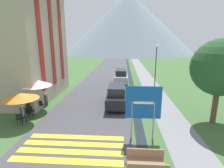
{
  "coord_description": "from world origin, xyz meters",
  "views": [
    {
      "loc": [
        0.14,
        -4.26,
        5.43
      ],
      "look_at": [
        -0.8,
        10.0,
        1.94
      ],
      "focal_mm": 28.0,
      "sensor_mm": 36.0,
      "label": 1
    }
  ],
  "objects_px": {
    "cafe_umbrella_middle_white": "(36,83)",
    "streetlamp": "(156,64)",
    "person_seated_near": "(46,99)",
    "footbridge": "(146,165)",
    "cafe_chair_far_right": "(42,99)",
    "parked_car_far": "(121,76)",
    "cafe_chair_middle": "(41,104)",
    "cafe_chair_near_left": "(28,112)",
    "cafe_umbrella_front_orange": "(21,96)",
    "person_standing_terrace": "(28,102)",
    "tree_by_path": "(220,68)",
    "road_sign": "(143,106)",
    "cafe_chair_nearest": "(20,118)",
    "hotel_building": "(21,34)",
    "person_seated_far": "(23,112)",
    "parked_car_near": "(117,95)",
    "cafe_chair_near_right": "(30,110)"
  },
  "relations": [
    {
      "from": "cafe_chair_nearest",
      "to": "cafe_umbrella_middle_white",
      "type": "bearing_deg",
      "value": 98.08
    },
    {
      "from": "road_sign",
      "to": "tree_by_path",
      "type": "height_order",
      "value": "tree_by_path"
    },
    {
      "from": "footbridge",
      "to": "cafe_chair_far_right",
      "type": "xyz_separation_m",
      "value": [
        -8.19,
        7.52,
        0.29
      ]
    },
    {
      "from": "person_standing_terrace",
      "to": "cafe_chair_near_left",
      "type": "bearing_deg",
      "value": -61.8
    },
    {
      "from": "hotel_building",
      "to": "road_sign",
      "type": "distance_m",
      "value": 13.48
    },
    {
      "from": "footbridge",
      "to": "road_sign",
      "type": "bearing_deg",
      "value": 88.61
    },
    {
      "from": "parked_car_far",
      "to": "person_seated_near",
      "type": "height_order",
      "value": "parked_car_far"
    },
    {
      "from": "cafe_chair_near_left",
      "to": "cafe_chair_nearest",
      "type": "bearing_deg",
      "value": -106.95
    },
    {
      "from": "cafe_chair_nearest",
      "to": "person_seated_near",
      "type": "xyz_separation_m",
      "value": [
        0.11,
        3.61,
        0.15
      ]
    },
    {
      "from": "cafe_chair_middle",
      "to": "cafe_chair_near_right",
      "type": "bearing_deg",
      "value": -120.14
    },
    {
      "from": "cafe_umbrella_middle_white",
      "to": "person_seated_near",
      "type": "relative_size",
      "value": 2.11
    },
    {
      "from": "footbridge",
      "to": "cafe_umbrella_front_orange",
      "type": "bearing_deg",
      "value": 152.93
    },
    {
      "from": "footbridge",
      "to": "cafe_umbrella_front_orange",
      "type": "relative_size",
      "value": 0.75
    },
    {
      "from": "parked_car_far",
      "to": "cafe_umbrella_front_orange",
      "type": "distance_m",
      "value": 13.91
    },
    {
      "from": "hotel_building",
      "to": "cafe_chair_near_left",
      "type": "distance_m",
      "value": 7.96
    },
    {
      "from": "person_seated_far",
      "to": "cafe_chair_middle",
      "type": "bearing_deg",
      "value": 81.37
    },
    {
      "from": "cafe_chair_nearest",
      "to": "cafe_umbrella_middle_white",
      "type": "distance_m",
      "value": 3.26
    },
    {
      "from": "cafe_chair_middle",
      "to": "cafe_umbrella_front_orange",
      "type": "bearing_deg",
      "value": -116.55
    },
    {
      "from": "cafe_umbrella_front_orange",
      "to": "tree_by_path",
      "type": "relative_size",
      "value": 0.4
    },
    {
      "from": "parked_car_far",
      "to": "cafe_chair_middle",
      "type": "distance_m",
      "value": 11.87
    },
    {
      "from": "road_sign",
      "to": "footbridge",
      "type": "distance_m",
      "value": 3.02
    },
    {
      "from": "hotel_building",
      "to": "streetlamp",
      "type": "distance_m",
      "value": 14.0
    },
    {
      "from": "cafe_umbrella_middle_white",
      "to": "person_seated_near",
      "type": "bearing_deg",
      "value": 73.98
    },
    {
      "from": "cafe_chair_near_left",
      "to": "cafe_chair_far_right",
      "type": "xyz_separation_m",
      "value": [
        -0.37,
        2.87,
        0.0
      ]
    },
    {
      "from": "cafe_chair_middle",
      "to": "tree_by_path",
      "type": "bearing_deg",
      "value": -29.29
    },
    {
      "from": "cafe_chair_middle",
      "to": "person_seated_near",
      "type": "distance_m",
      "value": 0.98
    },
    {
      "from": "streetlamp",
      "to": "road_sign",
      "type": "bearing_deg",
      "value": -103.12
    },
    {
      "from": "cafe_chair_nearest",
      "to": "cafe_chair_far_right",
      "type": "bearing_deg",
      "value": 100.92
    },
    {
      "from": "road_sign",
      "to": "cafe_chair_middle",
      "type": "distance_m",
      "value": 8.73
    },
    {
      "from": "parked_car_far",
      "to": "cafe_chair_near_left",
      "type": "bearing_deg",
      "value": -119.13
    },
    {
      "from": "cafe_umbrella_front_orange",
      "to": "streetlamp",
      "type": "xyz_separation_m",
      "value": [
        10.39,
        9.27,
        1.08
      ]
    },
    {
      "from": "cafe_chair_near_left",
      "to": "person_seated_near",
      "type": "xyz_separation_m",
      "value": [
        0.13,
        2.55,
        0.15
      ]
    },
    {
      "from": "parked_car_far",
      "to": "cafe_chair_far_right",
      "type": "height_order",
      "value": "parked_car_far"
    },
    {
      "from": "road_sign",
      "to": "person_seated_near",
      "type": "distance_m",
      "value": 9.18
    },
    {
      "from": "cafe_chair_middle",
      "to": "person_standing_terrace",
      "type": "distance_m",
      "value": 1.12
    },
    {
      "from": "parked_car_near",
      "to": "streetlamp",
      "type": "relative_size",
      "value": 0.9
    },
    {
      "from": "parked_car_far",
      "to": "streetlamp",
      "type": "xyz_separation_m",
      "value": [
        3.92,
        -3.0,
        2.08
      ]
    },
    {
      "from": "cafe_chair_middle",
      "to": "cafe_chair_near_left",
      "type": "xyz_separation_m",
      "value": [
        -0.14,
        -1.58,
        0.0
      ]
    },
    {
      "from": "person_seated_far",
      "to": "streetlamp",
      "type": "xyz_separation_m",
      "value": [
        10.56,
        9.05,
        2.32
      ]
    },
    {
      "from": "person_standing_terrace",
      "to": "person_seated_near",
      "type": "xyz_separation_m",
      "value": [
        0.53,
        1.81,
        -0.37
      ]
    },
    {
      "from": "cafe_chair_near_left",
      "to": "cafe_umbrella_front_orange",
      "type": "relative_size",
      "value": 0.37
    },
    {
      "from": "parked_car_far",
      "to": "cafe_chair_near_left",
      "type": "distance_m",
      "value": 13.3
    },
    {
      "from": "cafe_chair_near_left",
      "to": "cafe_umbrella_front_orange",
      "type": "bearing_deg",
      "value": -107.37
    },
    {
      "from": "cafe_umbrella_middle_white",
      "to": "hotel_building",
      "type": "bearing_deg",
      "value": 128.86
    },
    {
      "from": "road_sign",
      "to": "parked_car_far",
      "type": "height_order",
      "value": "road_sign"
    },
    {
      "from": "cafe_chair_nearest",
      "to": "cafe_umbrella_front_orange",
      "type": "height_order",
      "value": "cafe_umbrella_front_orange"
    },
    {
      "from": "footbridge",
      "to": "cafe_umbrella_front_orange",
      "type": "xyz_separation_m",
      "value": [
        -7.81,
        3.99,
        1.69
      ]
    },
    {
      "from": "parked_car_near",
      "to": "cafe_umbrella_middle_white",
      "type": "bearing_deg",
      "value": -166.79
    },
    {
      "from": "footbridge",
      "to": "cafe_umbrella_front_orange",
      "type": "height_order",
      "value": "cafe_umbrella_front_orange"
    },
    {
      "from": "cafe_umbrella_middle_white",
      "to": "streetlamp",
      "type": "relative_size",
      "value": 0.5
    }
  ]
}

